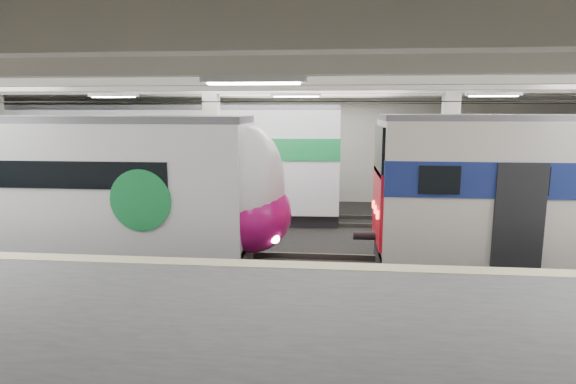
# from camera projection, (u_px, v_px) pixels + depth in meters

# --- Properties ---
(station_hall) EXTENTS (36.00, 24.00, 5.75)m
(station_hall) POSITION_uv_depth(u_px,v_px,m) (284.00, 161.00, 11.76)
(station_hall) COLOR black
(station_hall) RESTS_ON ground
(modern_emu) EXTENTS (13.26, 2.74, 4.30)m
(modern_emu) POSITION_uv_depth(u_px,v_px,m) (87.00, 190.00, 14.23)
(modern_emu) COLOR white
(modern_emu) RESTS_ON ground
(far_train) EXTENTS (14.79, 3.68, 4.65)m
(far_train) POSITION_uv_depth(u_px,v_px,m) (158.00, 161.00, 19.57)
(far_train) COLOR white
(far_train) RESTS_ON ground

